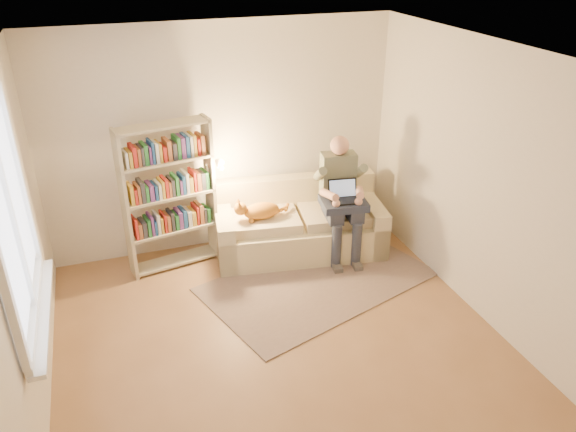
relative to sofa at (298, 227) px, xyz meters
name	(u,v)px	position (x,y,z in m)	size (l,w,h in m)	color
floor	(287,355)	(-0.74, -1.74, -0.30)	(4.50, 4.50, 0.00)	olive
ceiling	(287,62)	(-0.74, -1.74, 2.30)	(4.00, 4.50, 0.02)	white
wall_left	(14,273)	(-2.74, -1.74, 1.00)	(0.02, 4.50, 2.60)	silver
wall_right	(497,194)	(1.26, -1.74, 1.00)	(0.02, 4.50, 2.60)	silver
wall_back	(223,139)	(-0.74, 0.51, 1.00)	(4.00, 0.02, 2.60)	silver
window	(22,249)	(-2.69, -1.54, 1.08)	(0.12, 1.52, 1.69)	white
sofa	(298,227)	(0.00, 0.00, 0.00)	(2.04, 1.15, 0.82)	beige
person	(341,191)	(0.42, -0.21, 0.49)	(0.47, 0.67, 1.40)	gray
cat	(260,210)	(-0.48, -0.05, 0.32)	(0.64, 0.28, 0.23)	orange
blanket	(342,203)	(0.39, -0.34, 0.41)	(0.49, 0.40, 0.09)	#242C40
laptop	(342,195)	(0.39, -0.33, 0.50)	(0.36, 0.31, 0.28)	black
bookshelf	(169,190)	(-1.43, 0.15, 0.63)	(1.14, 0.43, 1.67)	#BDB28F
rug	(318,281)	(-0.04, -0.73, -0.29)	(2.38, 1.41, 0.01)	#836C5F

